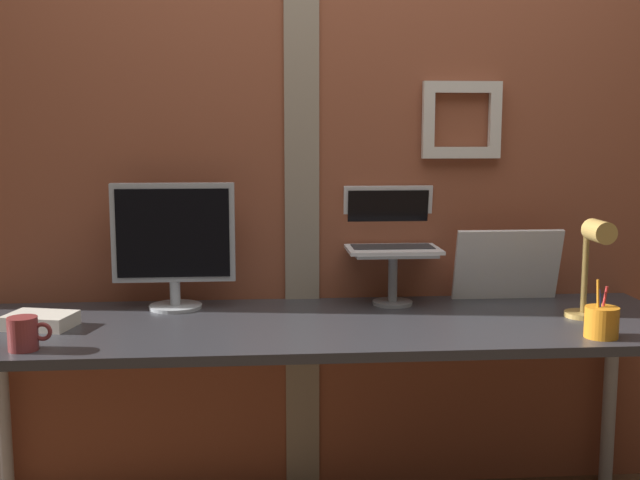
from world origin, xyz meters
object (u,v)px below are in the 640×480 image
at_px(pen_cup, 602,322).
at_px(coffee_mug, 24,334).
at_px(laptop, 390,232).
at_px(monitor, 174,239).
at_px(whiteboard_panel, 507,265).
at_px(desk_lamp, 593,259).

bearing_deg(pen_cup, coffee_mug, -180.00).
bearing_deg(coffee_mug, pen_cup, 0.00).
bearing_deg(laptop, coffee_mug, -154.12).
height_order(monitor, coffee_mug, monitor).
relative_size(laptop, whiteboard_panel, 0.84).
bearing_deg(coffee_mug, whiteboard_panel, 18.54).
distance_m(monitor, coffee_mug, 0.64).
relative_size(whiteboard_panel, pen_cup, 2.20).
relative_size(monitor, laptop, 1.34).
relative_size(monitor, coffee_mug, 3.54).
distance_m(whiteboard_panel, pen_cup, 0.54).
distance_m(whiteboard_panel, coffee_mug, 1.63).
xyz_separation_m(monitor, desk_lamp, (1.34, -0.28, -0.04)).
distance_m(monitor, laptop, 0.76).
xyz_separation_m(pen_cup, coffee_mug, (-1.66, -0.00, 0.00)).
bearing_deg(pen_cup, whiteboard_panel, 103.06).
relative_size(laptop, coffee_mug, 2.64).
xyz_separation_m(monitor, coffee_mug, (-0.37, -0.48, -0.19)).
bearing_deg(laptop, whiteboard_panel, -3.69).
height_order(whiteboard_panel, pen_cup, whiteboard_panel).
bearing_deg(pen_cup, laptop, 134.79).
bearing_deg(pen_cup, desk_lamp, 75.29).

